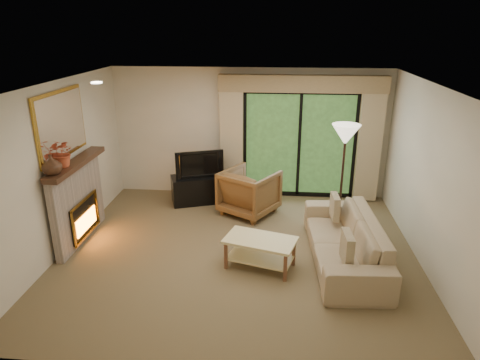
# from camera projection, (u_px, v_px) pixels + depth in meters

# --- Properties ---
(floor) EXTENTS (5.50, 5.50, 0.00)m
(floor) POSITION_uv_depth(u_px,v_px,m) (238.00, 252.00, 6.75)
(floor) COLOR brown
(floor) RESTS_ON ground
(ceiling) EXTENTS (5.50, 5.50, 0.00)m
(ceiling) POSITION_uv_depth(u_px,v_px,m) (238.00, 85.00, 5.85)
(ceiling) COLOR silver
(ceiling) RESTS_ON ground
(wall_back) EXTENTS (5.00, 0.00, 5.00)m
(wall_back) POSITION_uv_depth(u_px,v_px,m) (250.00, 133.00, 8.63)
(wall_back) COLOR beige
(wall_back) RESTS_ON ground
(wall_front) EXTENTS (5.00, 0.00, 5.00)m
(wall_front) POSITION_uv_depth(u_px,v_px,m) (213.00, 263.00, 3.96)
(wall_front) COLOR beige
(wall_front) RESTS_ON ground
(wall_left) EXTENTS (0.00, 5.00, 5.00)m
(wall_left) POSITION_uv_depth(u_px,v_px,m) (59.00, 169.00, 6.53)
(wall_left) COLOR beige
(wall_left) RESTS_ON ground
(wall_right) EXTENTS (0.00, 5.00, 5.00)m
(wall_right) POSITION_uv_depth(u_px,v_px,m) (431.00, 180.00, 6.07)
(wall_right) COLOR beige
(wall_right) RESTS_ON ground
(fireplace) EXTENTS (0.24, 1.70, 1.37)m
(fireplace) POSITION_uv_depth(u_px,v_px,m) (78.00, 201.00, 6.92)
(fireplace) COLOR gray
(fireplace) RESTS_ON floor
(mirror) EXTENTS (0.07, 1.45, 1.02)m
(mirror) POSITION_uv_depth(u_px,v_px,m) (62.00, 124.00, 6.49)
(mirror) COLOR #B78A2F
(mirror) RESTS_ON wall_left
(sliding_door) EXTENTS (2.26, 0.10, 2.16)m
(sliding_door) POSITION_uv_depth(u_px,v_px,m) (299.00, 145.00, 8.57)
(sliding_door) COLOR black
(sliding_door) RESTS_ON floor
(curtain_left) EXTENTS (0.45, 0.18, 2.35)m
(curtain_left) POSITION_uv_depth(u_px,v_px,m) (232.00, 140.00, 8.55)
(curtain_left) COLOR tan
(curtain_left) RESTS_ON floor
(curtain_right) EXTENTS (0.45, 0.18, 2.35)m
(curtain_right) POSITION_uv_depth(u_px,v_px,m) (369.00, 143.00, 8.32)
(curtain_right) COLOR tan
(curtain_right) RESTS_ON floor
(cornice) EXTENTS (3.20, 0.24, 0.32)m
(cornice) POSITION_uv_depth(u_px,v_px,m) (302.00, 84.00, 8.07)
(cornice) COLOR #997E57
(cornice) RESTS_ON wall_back
(media_console) EXTENTS (1.19, 0.83, 0.55)m
(media_console) POSITION_uv_depth(u_px,v_px,m) (200.00, 189.00, 8.55)
(media_console) COLOR black
(media_console) RESTS_ON floor
(tv) EXTENTS (0.93, 0.43, 0.54)m
(tv) POSITION_uv_depth(u_px,v_px,m) (199.00, 163.00, 8.37)
(tv) COLOR black
(tv) RESTS_ON media_console
(armchair) EXTENTS (1.26, 1.27, 0.85)m
(armchair) POSITION_uv_depth(u_px,v_px,m) (249.00, 192.00, 8.00)
(armchair) COLOR brown
(armchair) RESTS_ON floor
(sofa) EXTENTS (1.06, 2.44, 0.70)m
(sofa) POSITION_uv_depth(u_px,v_px,m) (344.00, 240.00, 6.39)
(sofa) COLOR tan
(sofa) RESTS_ON floor
(pillow_near) EXTENTS (0.13, 0.42, 0.42)m
(pillow_near) POSITION_uv_depth(u_px,v_px,m) (347.00, 248.00, 5.67)
(pillow_near) COLOR brown
(pillow_near) RESTS_ON sofa
(pillow_far) EXTENTS (0.12, 0.40, 0.39)m
(pillow_far) POSITION_uv_depth(u_px,v_px,m) (335.00, 207.00, 6.96)
(pillow_far) COLOR brown
(pillow_far) RESTS_ON sofa
(coffee_table) EXTENTS (1.13, 0.82, 0.46)m
(coffee_table) POSITION_uv_depth(u_px,v_px,m) (260.00, 253.00, 6.26)
(coffee_table) COLOR beige
(coffee_table) RESTS_ON floor
(floor_lamp) EXTENTS (0.53, 0.53, 1.80)m
(floor_lamp) POSITION_uv_depth(u_px,v_px,m) (342.00, 175.00, 7.45)
(floor_lamp) COLOR #F7EACC
(floor_lamp) RESTS_ON floor
(vase) EXTENTS (0.29, 0.29, 0.29)m
(vase) POSITION_uv_depth(u_px,v_px,m) (51.00, 165.00, 6.03)
(vase) COLOR #3E2517
(vase) RESTS_ON fireplace
(branches) EXTENTS (0.39, 0.34, 0.43)m
(branches) POSITION_uv_depth(u_px,v_px,m) (63.00, 153.00, 6.34)
(branches) COLOR #BD4C2C
(branches) RESTS_ON fireplace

